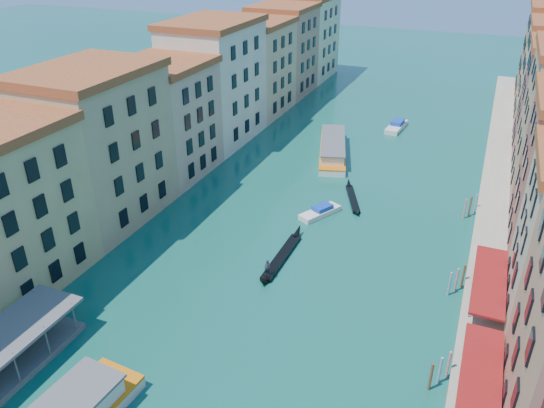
# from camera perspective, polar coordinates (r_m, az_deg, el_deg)

# --- Properties ---
(left_bank_palazzos) EXTENTS (12.80, 128.40, 21.00)m
(left_bank_palazzos) POSITION_cam_1_polar(r_m,az_deg,el_deg) (90.60, -8.07, 11.46)
(left_bank_palazzos) COLOR beige
(left_bank_palazzos) RESTS_ON ground
(quay) EXTENTS (4.00, 140.00, 1.00)m
(quay) POSITION_cam_1_polar(r_m,az_deg,el_deg) (82.57, 22.77, 0.93)
(quay) COLOR #A29C82
(quay) RESTS_ON ground
(restaurant_awnings) EXTENTS (3.20, 44.55, 3.12)m
(restaurant_awnings) POSITION_cam_1_polar(r_m,az_deg,el_deg) (46.05, 21.39, -18.52)
(restaurant_awnings) COLOR maroon
(restaurant_awnings) RESTS_ON ground
(mooring_poles_right) EXTENTS (1.44, 54.24, 3.20)m
(mooring_poles_right) POSITION_cam_1_polar(r_m,az_deg,el_deg) (51.34, 17.96, -14.74)
(mooring_poles_right) COLOR brown
(mooring_poles_right) RESTS_ON ground
(vaporetto_far) EXTENTS (9.22, 18.85, 2.74)m
(vaporetto_far) POSITION_cam_1_polar(r_m,az_deg,el_deg) (91.18, 6.55, 6.02)
(vaporetto_far) COLOR white
(vaporetto_far) RESTS_ON ground
(gondola_fore) EXTENTS (1.28, 13.27, 2.65)m
(gondola_fore) POSITION_cam_1_polar(r_m,az_deg,el_deg) (62.56, 1.04, -5.57)
(gondola_fore) COLOR black
(gondola_fore) RESTS_ON ground
(gondola_far) EXTENTS (4.94, 10.35, 1.54)m
(gondola_far) POSITION_cam_1_polar(r_m,az_deg,el_deg) (76.61, 8.65, 0.69)
(gondola_far) COLOR black
(gondola_far) RESTS_ON ground
(motorboat_mid) EXTENTS (4.65, 6.44, 1.29)m
(motorboat_mid) POSITION_cam_1_polar(r_m,az_deg,el_deg) (72.00, 5.24, -0.80)
(motorboat_mid) COLOR white
(motorboat_mid) RESTS_ON ground
(motorboat_far) EXTENTS (3.13, 7.93, 1.60)m
(motorboat_far) POSITION_cam_1_polar(r_m,az_deg,el_deg) (105.63, 13.26, 8.19)
(motorboat_far) COLOR silver
(motorboat_far) RESTS_ON ground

